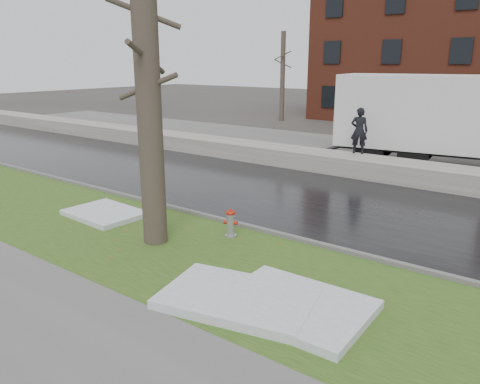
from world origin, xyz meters
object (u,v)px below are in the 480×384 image
Objects in this scene: fire_hydrant at (231,222)px; tree at (148,90)px; worker at (359,131)px; box_truck at (443,120)px.

tree is (-1.31, -1.37, 3.31)m from fire_hydrant.
box_truck is at bearing -150.99° from worker.
worker is (-2.54, -2.64, -0.36)m from box_truck.
worker is at bearing 71.42° from fire_hydrant.
fire_hydrant is 3.82m from tree.
fire_hydrant is 0.40× the size of worker.
box_truck is at bearing 75.54° from tree.
tree is 3.95× the size of worker.
tree reaches higher than worker.
worker is (0.84, 10.46, -2.07)m from tree.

